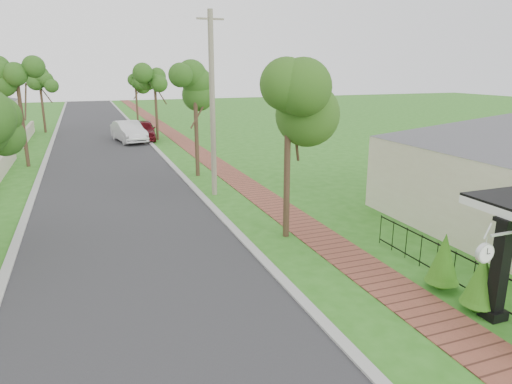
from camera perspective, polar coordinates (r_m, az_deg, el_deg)
ground at (r=10.74m, az=5.72°, el=-17.20°), size 160.00×160.00×0.00m
road at (r=28.68m, az=-17.96°, el=2.95°), size 7.00×120.00×0.02m
kerb_right at (r=29.05m, az=-10.77°, el=3.58°), size 0.30×120.00×0.10m
kerb_left at (r=28.77m, az=-25.22°, el=2.26°), size 0.30×120.00×0.10m
sidewalk at (r=29.59m, az=-5.80°, el=3.98°), size 1.50×120.00×0.03m
porch_post at (r=12.12m, az=28.08°, el=-9.11°), size 0.48×0.48×2.52m
picket_fence at (r=13.19m, az=25.55°, el=-9.63°), size 0.03×8.02×1.00m
street_trees at (r=34.96m, az=-19.02°, el=12.47°), size 10.70×37.65×5.89m
parked_car_red at (r=38.86m, az=-13.89°, el=7.50°), size 2.41×4.87×1.60m
parked_car_white at (r=38.02m, az=-15.61°, el=7.26°), size 2.59×5.22×1.64m
near_tree at (r=15.25m, az=4.05°, el=10.66°), size 2.22×2.22×5.69m
utility_pole at (r=20.82m, az=-5.47°, el=10.77°), size 1.20×0.24×8.17m
station_clock at (r=11.01m, az=26.82°, el=-6.65°), size 1.07×0.13×0.63m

